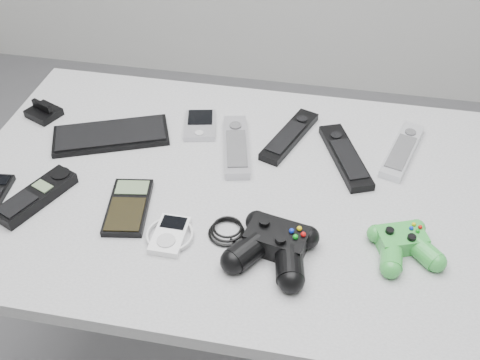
% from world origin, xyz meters
% --- Properties ---
extents(desk, '(1.20, 0.77, 0.80)m').
position_xyz_m(desk, '(0.10, 0.01, 0.73)').
color(desk, gray).
rests_on(desk, floor).
extents(pda_keyboard, '(0.29, 0.21, 0.02)m').
position_xyz_m(pda_keyboard, '(-0.23, 0.12, 0.81)').
color(pda_keyboard, black).
rests_on(pda_keyboard, desk).
extents(dock_bracket, '(0.09, 0.09, 0.04)m').
position_xyz_m(dock_bracket, '(-0.42, 0.17, 0.82)').
color(dock_bracket, black).
rests_on(dock_bracket, desk).
extents(pda, '(0.10, 0.13, 0.02)m').
position_xyz_m(pda, '(-0.03, 0.20, 0.81)').
color(pda, '#ABAAB2').
rests_on(pda, desk).
extents(remote_silver_a, '(0.10, 0.22, 0.02)m').
position_xyz_m(remote_silver_a, '(0.07, 0.13, 0.81)').
color(remote_silver_a, '#ABAAB2').
rests_on(remote_silver_a, desk).
extents(remote_black_a, '(0.12, 0.22, 0.02)m').
position_xyz_m(remote_black_a, '(0.19, 0.19, 0.81)').
color(remote_black_a, black).
rests_on(remote_black_a, desk).
extents(remote_black_b, '(0.14, 0.23, 0.02)m').
position_xyz_m(remote_black_b, '(0.32, 0.14, 0.81)').
color(remote_black_b, black).
rests_on(remote_black_b, desk).
extents(remote_silver_b, '(0.11, 0.22, 0.02)m').
position_xyz_m(remote_silver_b, '(0.45, 0.19, 0.81)').
color(remote_silver_b, silver).
rests_on(remote_silver_b, desk).
extents(cordless_handset, '(0.12, 0.19, 0.03)m').
position_xyz_m(cordless_handset, '(-0.30, -0.12, 0.82)').
color(cordless_handset, black).
rests_on(cordless_handset, desk).
extents(calculator, '(0.11, 0.17, 0.02)m').
position_xyz_m(calculator, '(-0.11, -0.11, 0.81)').
color(calculator, black).
rests_on(calculator, desk).
extents(mp3_player, '(0.09, 0.10, 0.02)m').
position_xyz_m(mp3_player, '(0.00, -0.17, 0.81)').
color(mp3_player, white).
rests_on(mp3_player, desk).
extents(controller_black, '(0.30, 0.22, 0.05)m').
position_xyz_m(controller_black, '(0.20, -0.17, 0.83)').
color(controller_black, black).
rests_on(controller_black, desk).
extents(controller_green, '(0.16, 0.17, 0.04)m').
position_xyz_m(controller_green, '(0.44, -0.12, 0.82)').
color(controller_green, '#298B26').
rests_on(controller_green, desk).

